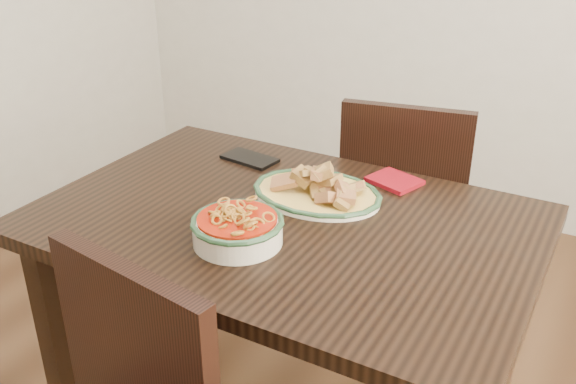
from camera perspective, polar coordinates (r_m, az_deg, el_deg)
The scene contains 6 objects.
dining_table at distance 1.68m, azimuth -0.33°, elevation -4.95°, with size 1.26×0.84×0.75m.
chair_far at distance 2.29m, azimuth 10.30°, elevation -1.02°, with size 0.49×0.49×0.89m.
fish_plate at distance 1.72m, azimuth 2.58°, elevation 0.88°, with size 0.35×0.28×0.11m.
noodle_bowl at distance 1.51m, azimuth -4.52°, elevation -3.05°, with size 0.22×0.22×0.08m.
smartphone at distance 1.97m, azimuth -3.43°, elevation 2.99°, with size 0.17×0.09×0.01m, color black.
napkin at distance 1.84m, azimuth 9.44°, elevation 1.00°, with size 0.13×0.11×0.01m, color maroon.
Camera 1 is at (0.81, -1.23, 1.52)m, focal length 40.00 mm.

